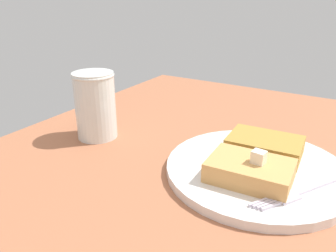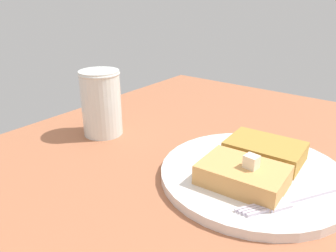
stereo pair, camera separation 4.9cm
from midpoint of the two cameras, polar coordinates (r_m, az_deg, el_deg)
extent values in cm
cube|color=#A56241|center=(39.12, 20.77, -18.34)|extent=(100.77, 100.77, 2.64)
cylinder|color=silver|center=(46.22, 12.19, -7.51)|extent=(24.66, 24.66, 1.23)
torus|color=brown|center=(46.12, 12.21, -7.27)|extent=(24.66, 24.66, 0.80)
cube|color=tan|center=(41.95, 10.81, -7.72)|extent=(7.58, 10.53, 2.56)
cube|color=#B08437|center=(48.79, 13.73, -3.46)|extent=(7.58, 10.53, 2.56)
cube|color=#F8E8C9|center=(40.81, 12.22, -5.41)|extent=(1.62, 1.76, 1.60)
cube|color=silver|center=(44.22, 22.70, -9.17)|extent=(8.98, 6.02, 0.36)
cube|color=silver|center=(40.03, 16.56, -11.78)|extent=(3.54, 3.34, 0.36)
cube|color=silver|center=(37.78, 14.00, -13.75)|extent=(2.89, 1.95, 0.36)
cube|color=silver|center=(38.11, 13.45, -13.34)|extent=(2.89, 1.95, 0.36)
cube|color=silver|center=(38.44, 12.92, -12.94)|extent=(2.89, 1.95, 0.36)
cube|color=silver|center=(38.77, 12.39, -12.54)|extent=(2.89, 1.95, 0.36)
cylinder|color=#5A2C0B|center=(57.13, -14.80, 1.63)|extent=(6.18, 6.18, 7.43)
cylinder|color=silver|center=(56.50, -14.99, 3.42)|extent=(6.72, 6.72, 11.21)
torus|color=silver|center=(55.10, -15.53, 8.49)|extent=(6.95, 6.95, 0.50)
camera|label=1|loc=(0.02, -92.86, -1.19)|focal=35.00mm
camera|label=2|loc=(0.02, 87.14, 1.19)|focal=35.00mm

